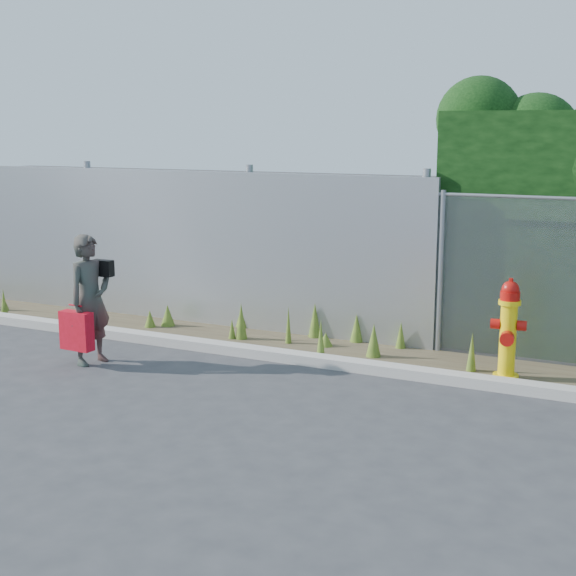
{
  "coord_description": "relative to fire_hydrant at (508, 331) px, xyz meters",
  "views": [
    {
      "loc": [
        3.53,
        -6.71,
        2.8
      ],
      "look_at": [
        -0.3,
        1.4,
        1.0
      ],
      "focal_mm": 50.0,
      "sensor_mm": 36.0,
      "label": 1
    }
  ],
  "objects": [
    {
      "name": "black_shoulder_bag",
      "position": [
        -4.57,
        -1.29,
        0.58
      ],
      "size": [
        0.26,
        0.11,
        0.2
      ],
      "rotation": [
        0.0,
        0.0,
        0.0
      ],
      "color": "black"
    },
    {
      "name": "fire_hydrant",
      "position": [
        0.0,
        0.0,
        0.0
      ],
      "size": [
        0.39,
        0.35,
        1.17
      ],
      "rotation": [
        0.0,
        0.0,
        0.12
      ],
      "color": "yellow",
      "rests_on": "ground"
    },
    {
      "name": "weed_strip",
      "position": [
        -1.73,
        0.3,
        -0.44
      ],
      "size": [
        16.0,
        1.35,
        0.53
      ],
      "color": "#4B3E2B",
      "rests_on": "ground"
    },
    {
      "name": "curb",
      "position": [
        -2.05,
        -0.39,
        -0.51
      ],
      "size": [
        16.0,
        0.22,
        0.12
      ],
      "primitive_type": "cube",
      "color": "#AFA89E",
      "rests_on": "ground"
    },
    {
      "name": "corrugated_fence",
      "position": [
        -5.29,
        0.82,
        0.54
      ],
      "size": [
        8.5,
        0.21,
        2.3
      ],
      "color": "#A6A8AD",
      "rests_on": "ground"
    },
    {
      "name": "red_tote_bag",
      "position": [
        -4.71,
        -1.66,
        -0.13
      ],
      "size": [
        0.42,
        0.15,
        0.55
      ],
      "rotation": [
        0.0,
        0.0,
        -0.06
      ],
      "color": "red"
    },
    {
      "name": "woman",
      "position": [
        -4.64,
        -1.46,
        0.22
      ],
      "size": [
        0.5,
        0.64,
        1.57
      ],
      "primitive_type": "imported",
      "rotation": [
        0.0,
        0.0,
        1.34
      ],
      "color": "#0D5748",
      "rests_on": "ground"
    },
    {
      "name": "ground",
      "position": [
        -2.05,
        -2.19,
        -0.57
      ],
      "size": [
        80.0,
        80.0,
        0.0
      ],
      "primitive_type": "plane",
      "color": "#363538",
      "rests_on": "ground"
    }
  ]
}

